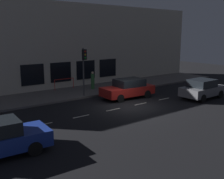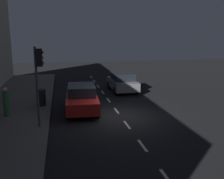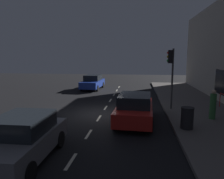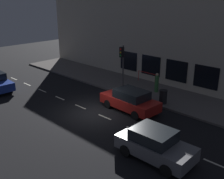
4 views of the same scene
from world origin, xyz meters
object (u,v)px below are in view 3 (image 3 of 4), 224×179
at_px(trash_bin, 187,118).
at_px(parked_car_1, 135,108).
at_px(parked_car_2, 22,138).
at_px(pedestrian_0, 213,105).
at_px(parked_car_0, 93,82).
at_px(traffic_light, 171,66).

bearing_deg(trash_bin, parked_car_1, 155.60).
height_order(parked_car_2, pedestrian_0, pedestrian_0).
relative_size(parked_car_0, parked_car_1, 1.01).
distance_m(parked_car_2, trash_bin, 7.27).
bearing_deg(parked_car_1, pedestrian_0, 12.22).
relative_size(traffic_light, pedestrian_0, 2.41).
distance_m(parked_car_1, trash_bin, 2.77).
xyz_separation_m(parked_car_2, trash_bin, (6.29, 3.66, -0.12)).
bearing_deg(traffic_light, trash_bin, -85.97).
height_order(parked_car_1, pedestrian_0, pedestrian_0).
xyz_separation_m(pedestrian_0, trash_bin, (-1.76, -1.83, -0.24)).
height_order(parked_car_0, trash_bin, parked_car_0).
bearing_deg(parked_car_0, trash_bin, 122.50).
bearing_deg(pedestrian_0, traffic_light, 170.38).
xyz_separation_m(parked_car_1, parked_car_2, (-3.77, -4.80, -0.00)).
relative_size(traffic_light, trash_bin, 3.79).
xyz_separation_m(parked_car_0, parked_car_2, (1.08, -16.38, -0.00)).
xyz_separation_m(parked_car_0, pedestrian_0, (9.13, -10.89, 0.12)).
bearing_deg(parked_car_2, parked_car_1, -128.77).
bearing_deg(parked_car_2, trash_bin, -150.45).
height_order(traffic_light, parked_car_2, traffic_light).
bearing_deg(parked_car_0, traffic_light, 131.37).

